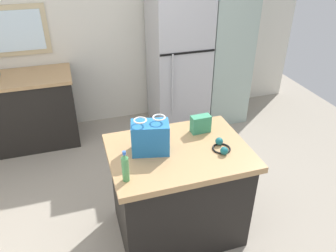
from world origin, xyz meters
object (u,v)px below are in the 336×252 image
Objects in this scene: small_box at (201,124)px; tall_cabinet at (225,42)px; ear_defenders at (222,147)px; kitchen_island at (178,191)px; shopping_bag at (150,137)px; bottle at (125,168)px; refrigerator at (178,61)px.

tall_cabinet is at bearing 58.59° from small_box.
kitchen_island is at bearing 163.78° from ear_defenders.
tall_cabinet is 2.01m from small_box.
bottle is (-0.25, -0.29, -0.02)m from shopping_bag.
shopping_bag is 1.91× the size of small_box.
tall_cabinet is at bearing 50.66° from shopping_bag.
refrigerator reaches higher than ear_defenders.
kitchen_island is at bearing -11.49° from shopping_bag.
refrigerator is 5.70× the size of shopping_bag.
bottle reaches higher than ear_defenders.
ear_defenders is at bearing 10.35° from bottle.
kitchen_island is at bearing 26.92° from bottle.
shopping_bag is 1.30× the size of bottle.
refrigerator reaches higher than kitchen_island.
shopping_bag reaches higher than small_box.
tall_cabinet reaches higher than bottle.
bottle reaches higher than kitchen_island.
refrigerator is 2.43m from bottle.
kitchen_island is at bearing -124.36° from tall_cabinet.
ear_defenders is (-0.98, -2.01, -0.20)m from tall_cabinet.
shopping_bag is 0.58m from ear_defenders.
shopping_bag is (-1.53, -1.87, -0.09)m from tall_cabinet.
ear_defenders is (-0.32, -2.01, 0.00)m from refrigerator.
refrigerator is (0.64, 1.92, 0.46)m from kitchen_island.
tall_cabinet is at bearing 63.96° from ear_defenders.
bottle is 1.24× the size of ear_defenders.
bottle is at bearing -129.62° from tall_cabinet.
shopping_bag is at bearing -161.79° from small_box.
refrigerator is 2.03m from ear_defenders.
kitchen_island is 2.07m from refrigerator.
refrigerator reaches higher than small_box.
bottle reaches higher than small_box.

